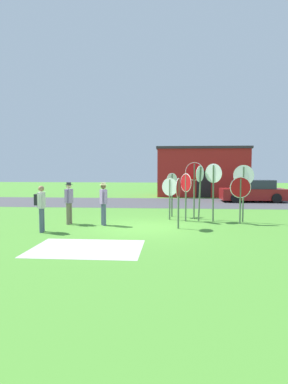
# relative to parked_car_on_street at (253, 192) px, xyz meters

# --- Properties ---
(ground_plane) EXTENTS (80.00, 80.00, 0.00)m
(ground_plane) POSITION_rel_parked_car_on_street_xyz_m (-6.78, -10.62, -0.69)
(ground_plane) COLOR #47842D
(street_asphalt) EXTENTS (60.00, 6.40, 0.01)m
(street_asphalt) POSITION_rel_parked_car_on_street_xyz_m (-6.78, -1.13, -0.68)
(street_asphalt) COLOR #424247
(street_asphalt) RESTS_ON ground
(concrete_path) EXTENTS (3.20, 2.40, 0.01)m
(concrete_path) POSITION_rel_parked_car_on_street_xyz_m (-8.11, -14.08, -0.69)
(concrete_path) COLOR #ADAAA3
(concrete_path) RESTS_ON ground
(building_background) EXTENTS (7.46, 3.78, 4.03)m
(building_background) POSITION_rel_parked_car_on_street_xyz_m (-3.11, 4.75, 1.34)
(building_background) COLOR #B2231E
(building_background) RESTS_ON ground
(parked_car_on_street) EXTENTS (4.34, 2.09, 1.51)m
(parked_car_on_street) POSITION_rel_parked_car_on_street_xyz_m (0.00, 0.00, 0.00)
(parked_car_on_street) COLOR maroon
(parked_car_on_street) RESTS_ON ground
(stop_sign_nearest) EXTENTS (0.43, 0.70, 2.09)m
(stop_sign_nearest) POSITION_rel_parked_car_on_street_xyz_m (-5.03, -8.91, 0.74)
(stop_sign_nearest) COLOR #51664C
(stop_sign_nearest) RESTS_ON ground
(stop_sign_leaning_left) EXTENTS (0.42, 0.64, 2.44)m
(stop_sign_leaning_left) POSITION_rel_parked_car_on_street_xyz_m (-4.42, -8.76, 0.97)
(stop_sign_leaning_left) COLOR #51664C
(stop_sign_leaning_left) RESTS_ON ground
(stop_sign_rear_left) EXTENTS (0.21, 0.73, 1.94)m
(stop_sign_rear_left) POSITION_rel_parked_car_on_street_xyz_m (-5.39, -10.69, 0.63)
(stop_sign_rear_left) COLOR #51664C
(stop_sign_rear_left) RESTS_ON ground
(stop_sign_low_front) EXTENTS (0.50, 0.47, 2.09)m
(stop_sign_low_front) POSITION_rel_parked_car_on_street_xyz_m (-5.63, -7.52, 0.72)
(stop_sign_low_front) COLOR #51664C
(stop_sign_low_front) RESTS_ON ground
(stop_sign_leaning_right) EXTENTS (0.66, 0.55, 2.52)m
(stop_sign_leaning_right) POSITION_rel_parked_car_on_street_xyz_m (-3.85, -8.85, 1.05)
(stop_sign_leaning_right) COLOR #51664C
(stop_sign_leaning_right) RESTS_ON ground
(stop_sign_tallest) EXTENTS (0.70, 0.41, 1.88)m
(stop_sign_tallest) POSITION_rel_parked_car_on_street_xyz_m (-5.73, -8.48, 0.59)
(stop_sign_tallest) COLOR #51664C
(stop_sign_tallest) RESTS_ON ground
(stop_sign_center_cluster) EXTENTS (0.81, 0.22, 2.59)m
(stop_sign_center_cluster) POSITION_rel_parked_car_on_street_xyz_m (-4.62, -8.17, 1.10)
(stop_sign_center_cluster) COLOR #51664C
(stop_sign_center_cluster) RESTS_ON ground
(stop_sign_far_back) EXTENTS (0.80, 0.39, 2.45)m
(stop_sign_far_back) POSITION_rel_parked_car_on_street_xyz_m (-2.59, -8.94, 1.02)
(stop_sign_far_back) COLOR #51664C
(stop_sign_far_back) RESTS_ON ground
(stop_sign_rear_right) EXTENTS (0.88, 0.12, 1.96)m
(stop_sign_rear_right) POSITION_rel_parked_car_on_street_xyz_m (-2.80, -9.39, 0.65)
(stop_sign_rear_right) COLOR #51664C
(stop_sign_rear_right) RESTS_ON ground
(person_in_dark_shirt) EXTENTS (0.32, 0.56, 1.74)m
(person_in_dark_shirt) POSITION_rel_parked_car_on_street_xyz_m (-9.89, -10.00, 0.30)
(person_in_dark_shirt) COLOR #7A6B56
(person_in_dark_shirt) RESTS_ON ground
(person_in_teal) EXTENTS (0.36, 0.51, 1.74)m
(person_in_teal) POSITION_rel_parked_car_on_street_xyz_m (-8.40, -10.17, 0.30)
(person_in_teal) COLOR #4C5670
(person_in_teal) RESTS_ON ground
(person_with_sunhat) EXTENTS (0.39, 0.56, 1.69)m
(person_with_sunhat) POSITION_rel_parked_car_on_street_xyz_m (-10.37, -11.79, 0.29)
(person_with_sunhat) COLOR #4C5670
(person_with_sunhat) RESTS_ON ground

